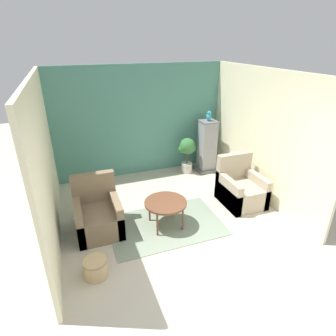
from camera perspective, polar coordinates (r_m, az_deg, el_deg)
The scene contains 12 objects.
ground_plane at distance 4.32m, azimuth 9.20°, elevation -21.18°, with size 20.00×20.00×0.00m, color beige.
wall_back_accent at distance 6.77m, azimuth -5.62°, elevation 9.36°, with size 4.16×0.06×2.60m.
wall_left at distance 4.79m, azimuth -23.68°, elevation 0.71°, with size 0.06×3.74×2.60m.
wall_right at distance 6.02m, azimuth 18.74°, elevation 6.20°, with size 0.06×3.74×2.60m.
area_rug at distance 5.21m, azimuth -0.47°, elevation -11.50°, with size 2.01×1.32×0.01m.
coffee_table at distance 4.95m, azimuth -0.49°, elevation -7.30°, with size 0.75×0.75×0.50m.
armchair_left at distance 5.08m, azimuth -14.03°, elevation -9.31°, with size 0.75×0.86×0.96m.
armchair_right at distance 5.91m, azimuth 14.50°, elevation -4.22°, with size 0.75×0.86×0.96m.
birdcage at distance 7.11m, azimuth 7.92°, elevation 4.21°, with size 0.52×0.52×1.30m.
parrot at distance 6.87m, azimuth 8.30°, elevation 10.39°, with size 0.12×0.21×0.25m.
potted_plant at distance 6.93m, azimuth 3.89°, elevation 3.55°, with size 0.43×0.39×0.90m.
wicker_basket at distance 4.32m, azimuth -14.48°, elevation -18.96°, with size 0.35×0.35×0.28m.
Camera 1 is at (-1.62, -2.56, 3.08)m, focal length 30.00 mm.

